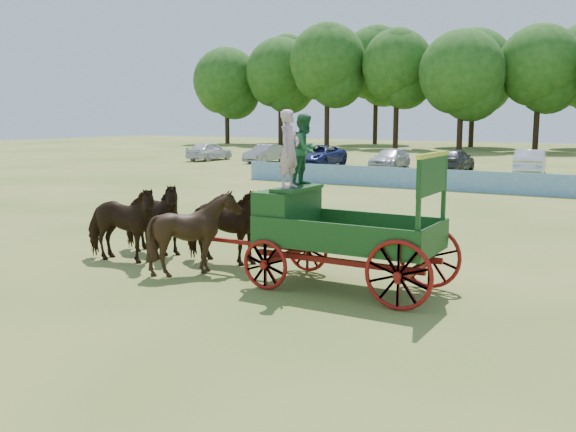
{
  "coord_description": "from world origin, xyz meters",
  "views": [
    {
      "loc": [
        6.89,
        -13.65,
        3.7
      ],
      "look_at": [
        -0.83,
        -0.38,
        1.3
      ],
      "focal_mm": 40.0,
      "sensor_mm": 36.0,
      "label": 1
    }
  ],
  "objects": [
    {
      "name": "horse_wheel_right",
      "position": [
        -2.46,
        -0.83,
        0.98
      ],
      "size": [
        2.46,
        1.4,
        1.97
      ],
      "primitive_type": "imported",
      "rotation": [
        0.0,
        0.0,
        1.72
      ],
      "color": "black",
      "rests_on": "ground"
    },
    {
      "name": "treeline",
      "position": [
        -5.57,
        60.5,
        9.35
      ],
      "size": [
        94.5,
        23.08,
        15.38
      ],
      "color": "#382314",
      "rests_on": "ground"
    },
    {
      "name": "parked_cars",
      "position": [
        -6.05,
        29.54,
        0.78
      ],
      "size": [
        37.07,
        7.18,
        1.65
      ],
      "color": "silver",
      "rests_on": "ground"
    },
    {
      "name": "horse_lead_right",
      "position": [
        -4.86,
        -0.83,
        0.98
      ],
      "size": [
        2.36,
        1.13,
        1.97
      ],
      "primitive_type": "imported",
      "rotation": [
        0.0,
        0.0,
        1.54
      ],
      "color": "black",
      "rests_on": "ground"
    },
    {
      "name": "ground",
      "position": [
        0.0,
        0.0,
        0.0
      ],
      "size": [
        160.0,
        160.0,
        0.0
      ],
      "primitive_type": "plane",
      "color": "tan",
      "rests_on": "ground"
    },
    {
      "name": "farm_dray",
      "position": [
        0.49,
        -1.35,
        1.68
      ],
      "size": [
        6.0,
        2.0,
        3.83
      ],
      "color": "maroon",
      "rests_on": "ground"
    },
    {
      "name": "horse_wheel_left",
      "position": [
        -2.46,
        -1.93,
        0.99
      ],
      "size": [
        2.03,
        1.87,
        1.97
      ],
      "primitive_type": "imported",
      "rotation": [
        0.0,
        0.0,
        1.74
      ],
      "color": "black",
      "rests_on": "ground"
    },
    {
      "name": "horse_lead_left",
      "position": [
        -4.86,
        -1.93,
        0.98
      ],
      "size": [
        2.47,
        1.41,
        1.97
      ],
      "primitive_type": "imported",
      "rotation": [
        0.0,
        0.0,
        1.73
      ],
      "color": "black",
      "rests_on": "ground"
    },
    {
      "name": "sponsor_banner",
      "position": [
        -1.0,
        18.0,
        0.53
      ],
      "size": [
        26.0,
        0.08,
        1.05
      ],
      "primitive_type": "cube",
      "color": "#1D629E",
      "rests_on": "ground"
    }
  ]
}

